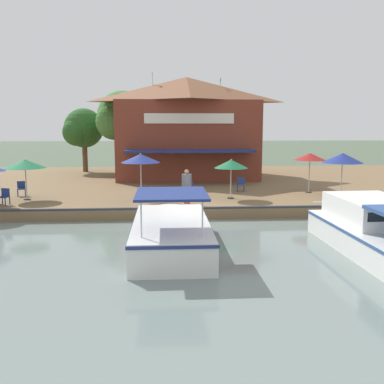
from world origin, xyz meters
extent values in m
plane|color=#4C5B47|center=(0.00, 0.00, 0.00)|extent=(220.00, 220.00, 0.00)
cube|color=brown|center=(-11.00, 0.00, 0.30)|extent=(22.00, 56.00, 0.60)
cube|color=#2D2D33|center=(-0.10, 0.00, 0.65)|extent=(0.20, 50.40, 0.10)
cube|color=brown|center=(-13.43, 0.62, 3.51)|extent=(7.17, 10.44, 5.82)
pyramid|color=brown|center=(-13.43, 0.62, 7.36)|extent=(7.52, 10.96, 1.88)
cube|color=navy|center=(-8.95, 0.62, 2.90)|extent=(1.80, 8.87, 0.16)
cube|color=silver|center=(-9.81, 0.62, 5.11)|extent=(0.08, 6.26, 0.70)
cylinder|color=silver|center=(-13.43, 3.23, 7.33)|extent=(0.06, 0.06, 1.81)
cube|color=#337547|center=(-13.25, 3.23, 8.08)|extent=(0.36, 0.03, 0.24)
cylinder|color=silver|center=(-13.43, -1.99, 7.53)|extent=(0.06, 0.06, 2.22)
cube|color=gold|center=(-13.25, -1.99, 8.49)|extent=(0.36, 0.03, 0.24)
cylinder|color=#B7B7B7|center=(-3.32, -8.67, 1.62)|extent=(0.06, 0.06, 2.05)
cylinder|color=#2D2D33|center=(-3.32, -8.67, 0.63)|extent=(0.36, 0.36, 0.06)
cone|color=#19663D|center=(-3.32, -8.67, 2.57)|extent=(2.19, 2.19, 0.47)
cone|color=silver|center=(-3.32, -8.67, 2.59)|extent=(1.36, 1.36, 0.38)
sphere|color=silver|center=(-3.32, -8.67, 2.81)|extent=(0.08, 0.08, 0.08)
cylinder|color=#B7B7B7|center=(-4.83, 7.59, 1.72)|extent=(0.06, 0.06, 2.25)
cylinder|color=#2D2D33|center=(-4.83, 7.59, 0.63)|extent=(0.36, 0.36, 0.06)
cone|color=maroon|center=(-4.83, 7.59, 2.78)|extent=(1.93, 1.93, 0.43)
cone|color=white|center=(-4.83, 7.59, 2.80)|extent=(1.19, 1.19, 0.34)
sphere|color=white|center=(-4.83, 7.59, 3.00)|extent=(0.08, 0.08, 0.08)
cylinder|color=#B7B7B7|center=(-2.98, 2.53, 1.60)|extent=(0.06, 0.06, 2.00)
cylinder|color=#2D2D33|center=(-2.98, 2.53, 0.63)|extent=(0.36, 0.36, 0.06)
cone|color=#19663D|center=(-2.98, 2.53, 2.54)|extent=(1.87, 1.87, 0.46)
cone|color=silver|center=(-2.98, 2.53, 2.56)|extent=(1.16, 1.16, 0.37)
sphere|color=silver|center=(-2.98, 2.53, 2.77)|extent=(0.08, 0.08, 0.08)
cylinder|color=#B7B7B7|center=(-2.51, -2.39, 1.79)|extent=(0.06, 0.06, 2.37)
cylinder|color=#2D2D33|center=(-2.51, -2.39, 0.63)|extent=(0.36, 0.36, 0.06)
cone|color=navy|center=(-2.51, -2.39, 2.90)|extent=(2.08, 2.08, 0.46)
cone|color=yellow|center=(-2.51, -2.39, 2.92)|extent=(1.29, 1.29, 0.37)
sphere|color=yellow|center=(-2.51, -2.39, 3.13)|extent=(0.08, 0.08, 0.08)
cylinder|color=#B7B7B7|center=(-2.35, 8.55, 1.78)|extent=(0.06, 0.06, 2.36)
cylinder|color=#2D2D33|center=(-2.35, 8.55, 0.63)|extent=(0.36, 0.36, 0.06)
cone|color=navy|center=(-2.35, 8.55, 2.88)|extent=(2.17, 2.17, 0.53)
cone|color=yellow|center=(-2.35, 8.55, 2.90)|extent=(1.35, 1.35, 0.42)
sphere|color=yellow|center=(-2.35, 8.55, 3.15)|extent=(0.08, 0.08, 0.08)
cube|color=navy|center=(-1.48, -9.17, 0.81)|extent=(0.05, 0.05, 0.42)
cube|color=navy|center=(-1.87, -9.09, 0.81)|extent=(0.05, 0.05, 0.42)
cube|color=navy|center=(-1.95, -9.48, 0.81)|extent=(0.05, 0.05, 0.42)
cube|color=navy|center=(-1.72, -9.33, 1.03)|extent=(0.52, 0.52, 0.05)
cube|color=navy|center=(-1.91, -9.29, 1.25)|extent=(0.13, 0.44, 0.40)
cube|color=navy|center=(-4.43, -9.11, 0.81)|extent=(0.05, 0.05, 0.42)
cube|color=navy|center=(-4.32, -9.50, 0.81)|extent=(0.05, 0.05, 0.42)
cube|color=navy|center=(-4.81, -9.23, 0.81)|extent=(0.05, 0.05, 0.42)
cube|color=navy|center=(-4.70, -9.61, 0.81)|extent=(0.05, 0.05, 0.42)
cube|color=navy|center=(-4.56, -9.36, 1.03)|extent=(0.55, 0.55, 0.05)
cube|color=navy|center=(-4.76, -9.42, 1.25)|extent=(0.16, 0.43, 0.40)
cube|color=navy|center=(-5.31, 3.70, 0.81)|extent=(0.05, 0.05, 0.42)
cube|color=navy|center=(-5.41, 3.31, 0.81)|extent=(0.05, 0.05, 0.42)
cube|color=navy|center=(-5.70, 3.79, 0.81)|extent=(0.05, 0.05, 0.42)
cube|color=navy|center=(-5.80, 3.40, 0.81)|extent=(0.05, 0.05, 0.42)
cube|color=navy|center=(-5.55, 3.55, 1.03)|extent=(0.53, 0.53, 0.05)
cube|color=navy|center=(-5.75, 3.60, 1.25)|extent=(0.14, 0.44, 0.40)
cube|color=navy|center=(-3.52, 0.36, 0.81)|extent=(0.05, 0.05, 0.42)
cube|color=navy|center=(-3.63, -0.03, 0.81)|extent=(0.05, 0.05, 0.42)
cube|color=navy|center=(-3.90, 0.47, 0.81)|extent=(0.05, 0.05, 0.42)
cube|color=navy|center=(-4.01, 0.08, 0.81)|extent=(0.05, 0.05, 0.42)
cube|color=navy|center=(-3.76, 0.22, 1.03)|extent=(0.54, 0.54, 0.05)
cube|color=navy|center=(-3.96, 0.27, 1.25)|extent=(0.16, 0.43, 0.40)
cylinder|color=#B23338|center=(-1.56, 0.09, 1.03)|extent=(0.13, 0.13, 0.87)
cylinder|color=#B23338|center=(-1.61, -0.08, 1.03)|extent=(0.13, 0.13, 0.87)
cylinder|color=#4C4C56|center=(-1.58, 0.01, 1.81)|extent=(0.50, 0.50, 0.68)
sphere|color=#9E7051|center=(-1.58, 0.01, 2.27)|extent=(0.23, 0.23, 0.23)
cube|color=white|center=(4.84, -0.90, 0.61)|extent=(6.48, 2.75, 1.07)
ellipsoid|color=white|center=(1.60, -0.90, 0.61)|extent=(2.29, 2.61, 1.07)
cube|color=navy|center=(4.84, -0.90, 1.07)|extent=(6.56, 2.79, 0.10)
cube|color=navy|center=(6.36, -0.91, 2.40)|extent=(2.72, 2.34, 0.08)
cylinder|color=silver|center=(7.18, 0.05, 1.77)|extent=(0.05, 0.05, 1.25)
cylinder|color=silver|center=(7.18, -1.87, 1.77)|extent=(0.05, 0.05, 1.25)
cylinder|color=silver|center=(1.33, -0.90, 1.45)|extent=(0.04, 2.20, 0.04)
ellipsoid|color=white|center=(2.46, 6.60, 0.55)|extent=(2.74, 2.96, 0.93)
cube|color=white|center=(4.90, 6.67, 1.47)|extent=(3.60, 2.52, 0.92)
cylinder|color=silver|center=(2.15, 6.60, 1.31)|extent=(0.10, 2.43, 0.04)
cylinder|color=brown|center=(-15.73, -4.53, 2.19)|extent=(0.34, 0.34, 3.18)
sphere|color=#427A38|center=(-15.73, -4.53, 5.36)|extent=(4.20, 4.20, 4.20)
sphere|color=#427A38|center=(-14.89, -5.16, 4.94)|extent=(2.94, 2.94, 2.94)
cylinder|color=brown|center=(-17.79, -8.10, 1.87)|extent=(0.44, 0.44, 2.53)
sphere|color=#285623|center=(-17.79, -8.10, 4.41)|extent=(3.40, 3.40, 3.40)
sphere|color=#285623|center=(-17.11, -8.61, 4.07)|extent=(2.38, 2.38, 2.38)
camera|label=1|loc=(20.29, -1.12, 4.63)|focal=40.00mm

